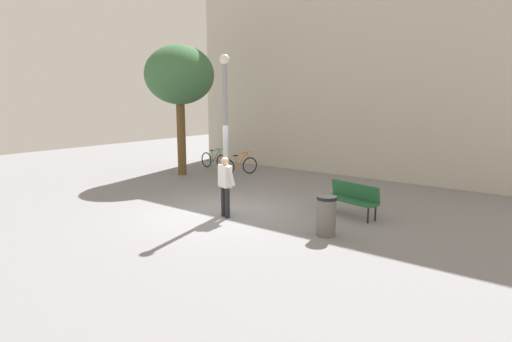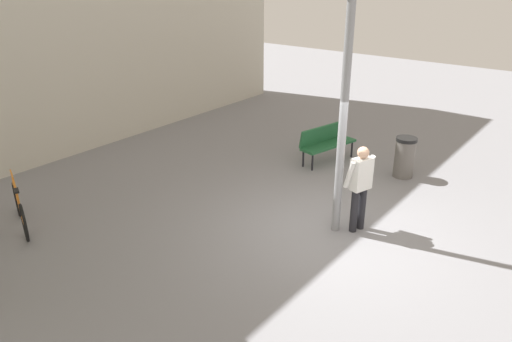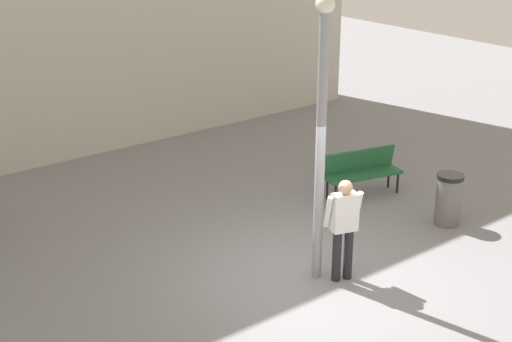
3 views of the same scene
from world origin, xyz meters
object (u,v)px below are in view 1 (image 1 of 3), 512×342
park_bench (352,197)px  bicycle_orange (239,166)px  lamppost (225,126)px  trash_bin (326,216)px  plaza_tree (179,76)px  bicycle_green (214,160)px  person_by_lamppost (225,183)px

park_bench → bicycle_orange: size_ratio=0.98×
lamppost → bicycle_orange: 6.33m
bicycle_orange → trash_bin: (6.77, -4.80, 0.10)m
plaza_tree → bicycle_orange: size_ratio=3.16×
lamppost → park_bench: size_ratio=2.64×
bicycle_orange → park_bench: bearing=-23.6°
plaza_tree → bicycle_green: bearing=88.0°
bicycle_green → trash_bin: 10.11m
lamppost → trash_bin: lamppost is taller
bicycle_orange → bicycle_green: 1.92m
lamppost → trash_bin: size_ratio=4.56×
park_bench → trash_bin: bearing=-82.7°
person_by_lamppost → plaza_tree: plaza_tree is taller
park_bench → trash_bin: size_ratio=1.73×
park_bench → bicycle_green: bicycle_green is taller
bicycle_orange → plaza_tree: bearing=-143.4°
bicycle_green → plaza_tree: bearing=-92.0°
trash_bin → lamppost: bearing=179.8°
park_bench → trash_bin: 1.97m
park_bench → plaza_tree: bearing=170.5°
plaza_tree → bicycle_orange: bearing=36.6°
park_bench → plaza_tree: plaza_tree is taller
lamppost → bicycle_green: size_ratio=2.44×
lamppost → trash_bin: 3.77m
lamppost → bicycle_green: (-5.44, 5.25, -2.10)m
bicycle_green → person_by_lamppost: bearing=-44.3°
bicycle_green → trash_bin: (8.63, -5.26, 0.10)m
person_by_lamppost → lamppost: bearing=128.5°
person_by_lamppost → bicycle_orange: bearing=126.8°
park_bench → plaza_tree: (-8.45, 1.41, 3.56)m
person_by_lamppost → bicycle_orange: size_ratio=0.98×
plaza_tree → bicycle_orange: (1.93, 1.44, -3.72)m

